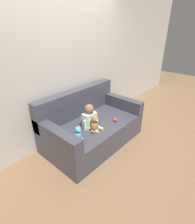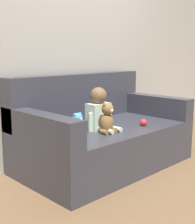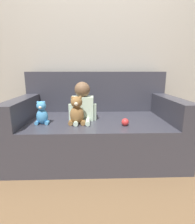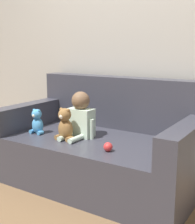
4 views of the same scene
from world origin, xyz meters
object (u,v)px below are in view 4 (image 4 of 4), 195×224
(teddy_bear_brown, at_px, (65,125))
(toy_ball, at_px, (108,147))
(plush_toy_side, at_px, (37,122))
(person_baby, at_px, (80,117))
(couch, at_px, (103,147))

(teddy_bear_brown, xyz_separation_m, toy_ball, (0.46, -0.06, -0.09))
(plush_toy_side, relative_size, toy_ball, 3.25)
(plush_toy_side, distance_m, toy_ball, 0.80)
(person_baby, height_order, teddy_bear_brown, person_baby)
(couch, xyz_separation_m, toy_ball, (0.26, -0.34, 0.14))
(plush_toy_side, bearing_deg, couch, 25.89)
(plush_toy_side, bearing_deg, teddy_bear_brown, -3.34)
(teddy_bear_brown, height_order, toy_ball, teddy_bear_brown)
(person_baby, bearing_deg, couch, 40.41)
(plush_toy_side, height_order, toy_ball, plush_toy_side)
(person_baby, bearing_deg, toy_ball, -27.48)
(plush_toy_side, bearing_deg, person_baby, 18.87)
(teddy_bear_brown, bearing_deg, person_baby, 72.56)
(couch, distance_m, person_baby, 0.35)
(person_baby, bearing_deg, plush_toy_side, -161.13)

